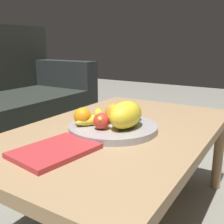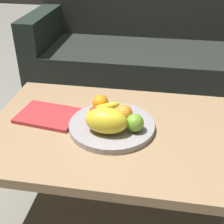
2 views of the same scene
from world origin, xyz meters
The scene contains 11 objects.
ground_plane centered at (0.00, 0.00, 0.00)m, with size 8.00×8.00×0.00m, color gray.
coffee_table centered at (0.00, 0.00, 0.38)m, with size 1.11×0.70×0.43m.
couch centered at (0.06, 1.13, 0.30)m, with size 1.70×0.70×0.90m.
fruit_bowl centered at (-0.04, 0.00, 0.44)m, with size 0.35×0.35×0.03m, color #9A9699.
melon_large_front centered at (-0.05, -0.06, 0.50)m, with size 0.16×0.10×0.10m, color yellow.
orange_front centered at (0.00, 0.02, 0.49)m, with size 0.07×0.07×0.07m, color orange.
orange_left centered at (-0.11, 0.10, 0.49)m, with size 0.07×0.07×0.07m, color orange.
apple_front centered at (-0.11, 0.01, 0.48)m, with size 0.06×0.06×0.06m, color red.
apple_left centered at (0.05, -0.03, 0.49)m, with size 0.07×0.07×0.07m, color #74AC31.
banana_bunch centered at (-0.08, 0.05, 0.48)m, with size 0.15×0.16×0.06m.
magazine centered at (-0.33, 0.04, 0.44)m, with size 0.25×0.18×0.02m, color #B83135.
Camera 2 is at (0.13, -1.01, 1.13)m, focal length 48.96 mm.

